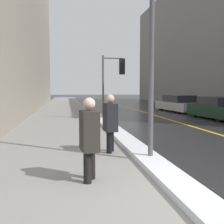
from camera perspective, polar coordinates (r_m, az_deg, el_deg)
name	(u,v)px	position (r m, az deg, el deg)	size (l,w,h in m)	color
ground_plane	(177,197)	(4.79, 13.08, -16.55)	(160.00, 160.00, 0.00)	#232326
sidewalk_slab	(62,115)	(19.20, -10.06, -0.51)	(4.00, 80.00, 0.01)	gray
road_centre_stripe	(148,113)	(20.04, 7.36, -0.27)	(0.16, 80.00, 0.00)	gold
snow_bank_curb	(116,131)	(11.04, 0.81, -3.94)	(0.62, 16.06, 0.14)	white
building_facade_right	(216,39)	(30.38, 20.46, 13.66)	(6.00, 36.00, 13.22)	slate
lamp_post	(152,28)	(6.81, 8.10, 16.45)	(0.28, 0.28, 5.26)	#515156
traffic_light_near	(115,74)	(16.01, 0.60, 7.83)	(1.31, 0.33, 3.60)	#515156
pedestrian_trailing	(89,135)	(5.21, -4.63, -4.75)	(0.35, 0.54, 1.57)	black
pedestrian_with_shoulder_bag	(110,121)	(7.57, -0.38, -1.75)	(0.36, 0.74, 1.58)	black
parked_car_dark_green	(218,108)	(17.32, 20.76, 0.67)	(1.91, 4.38, 1.28)	black
parked_car_silver	(178,104)	(22.00, 13.32, 1.61)	(2.12, 5.00, 1.26)	#B2B2B7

